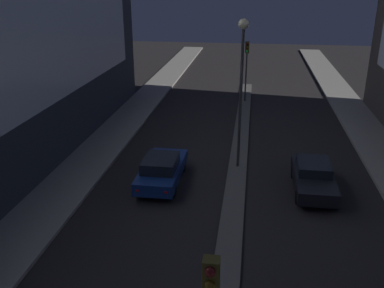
% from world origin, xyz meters
% --- Properties ---
extents(median_strip, '(1.00, 36.60, 0.12)m').
position_xyz_m(median_strip, '(0.00, 19.30, 0.06)').
color(median_strip, '#56544F').
rests_on(median_strip, ground).
extents(traffic_light_mid, '(0.32, 0.42, 4.90)m').
position_xyz_m(traffic_light_mid, '(0.00, 31.46, 3.71)').
color(traffic_light_mid, '#383838').
rests_on(traffic_light_mid, median_strip).
extents(street_lamp, '(0.52, 0.52, 7.84)m').
position_xyz_m(street_lamp, '(0.00, 18.04, 5.49)').
color(street_lamp, '#383838').
rests_on(street_lamp, median_strip).
extents(car_left_lane, '(1.91, 4.65, 1.51)m').
position_xyz_m(car_left_lane, '(-3.75, 15.64, 0.76)').
color(car_left_lane, navy).
rests_on(car_left_lane, ground).
extents(car_right_lane, '(1.83, 4.47, 1.42)m').
position_xyz_m(car_right_lane, '(3.75, 15.88, 0.73)').
color(car_right_lane, black).
rests_on(car_right_lane, ground).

